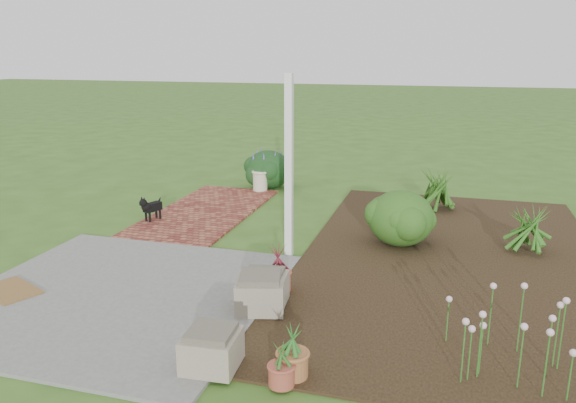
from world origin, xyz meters
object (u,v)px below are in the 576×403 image
(black_dog, at_px, (151,207))
(evergreen_shrub, at_px, (401,217))
(stone_trough_near, at_px, (212,350))
(cream_ceramic_urn, at_px, (260,181))

(black_dog, bearing_deg, evergreen_shrub, 20.31)
(black_dog, bearing_deg, stone_trough_near, -34.18)
(black_dog, xyz_separation_m, cream_ceramic_urn, (1.07, 2.47, -0.04))
(black_dog, height_order, evergreen_shrub, evergreen_shrub)
(stone_trough_near, bearing_deg, cream_ceramic_urn, 105.06)
(stone_trough_near, xyz_separation_m, evergreen_shrub, (1.31, 3.87, 0.24))
(stone_trough_near, relative_size, evergreen_shrub, 0.49)
(cream_ceramic_urn, distance_m, evergreen_shrub, 3.88)
(stone_trough_near, bearing_deg, black_dog, 125.77)
(cream_ceramic_urn, xyz_separation_m, evergreen_shrub, (3.01, -2.45, 0.20))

